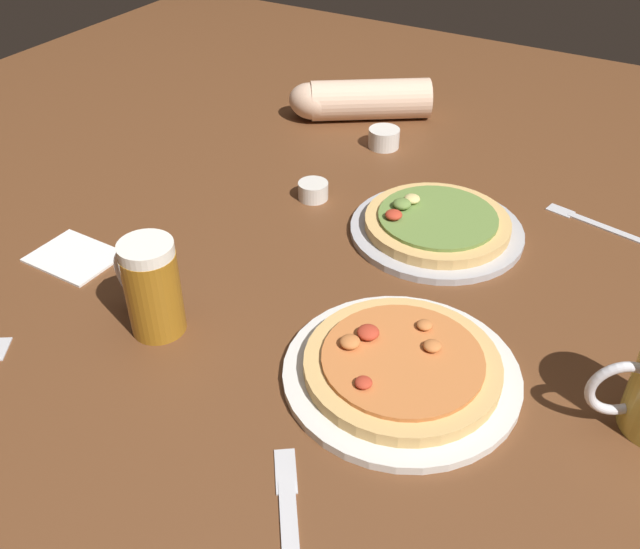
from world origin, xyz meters
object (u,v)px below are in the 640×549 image
beer_mug_amber (151,287)px  fork_left (607,227)px  diner_arm (355,100)px  ramekin_butter (313,191)px  knife_right (290,530)px  pizza_plate_near (401,368)px  napkin_folded (74,256)px  pizza_plate_far (436,225)px  ramekin_sauce (384,138)px

beer_mug_amber → fork_left: beer_mug_amber is taller
fork_left → diner_arm: bearing=162.6°
ramekin_butter → knife_right: ramekin_butter is taller
pizza_plate_near → knife_right: size_ratio=1.63×
pizza_plate_near → napkin_folded: (-0.56, -0.02, -0.01)m
ramekin_butter → napkin_folded: bearing=-123.7°
ramekin_butter → napkin_folded: size_ratio=0.41×
ramekin_butter → pizza_plate_far: bearing=0.6°
fork_left → knife_right: (-0.16, -0.75, 0.00)m
napkin_folded → fork_left: size_ratio=0.59×
pizza_plate_near → ramekin_butter: (-0.32, 0.33, -0.00)m
pizza_plate_near → napkin_folded: size_ratio=2.31×
knife_right → diner_arm: (-0.41, 0.92, 0.04)m
pizza_plate_near → beer_mug_amber: size_ratio=2.15×
napkin_folded → knife_right: (0.55, -0.24, -0.00)m
beer_mug_amber → knife_right: bearing=-28.6°
pizza_plate_far → ramekin_butter: pizza_plate_far is taller
pizza_plate_far → ramekin_sauce: (-0.21, 0.24, 0.00)m
ramekin_sauce → ramekin_butter: ramekin_sauce is taller
pizza_plate_near → diner_arm: 0.79m
pizza_plate_far → pizza_plate_near: bearing=-74.8°
napkin_folded → fork_left: napkin_folded is taller
ramekin_sauce → pizza_plate_far: bearing=-48.7°
knife_right → ramekin_butter: bearing=118.5°
knife_right → diner_arm: 1.01m
ramekin_sauce → napkin_folded: size_ratio=0.48×
knife_right → pizza_plate_near: bearing=88.9°
ramekin_butter → diner_arm: (-0.09, 0.34, 0.03)m
ramekin_butter → napkin_folded: ramekin_butter is taller
ramekin_butter → diner_arm: size_ratio=0.19×
pizza_plate_near → napkin_folded: bearing=-178.0°
fork_left → diner_arm: (-0.57, 0.18, 0.04)m
fork_left → knife_right: bearing=-101.9°
ramekin_butter → napkin_folded: 0.42m
ramekin_sauce → knife_right: bearing=-70.3°
pizza_plate_near → fork_left: bearing=72.7°
pizza_plate_near → ramekin_butter: bearing=134.6°
pizza_plate_far → knife_right: (0.08, -0.59, -0.01)m
beer_mug_amber → knife_right: 0.38m
napkin_folded → pizza_plate_far: bearing=37.0°
pizza_plate_near → beer_mug_amber: (-0.33, -0.08, 0.05)m
ramekin_butter → fork_left: (0.48, 0.16, -0.01)m
pizza_plate_far → fork_left: 0.29m
napkin_folded → fork_left: 0.87m
beer_mug_amber → ramekin_butter: 0.41m
pizza_plate_far → diner_arm: diner_arm is taller
knife_right → diner_arm: diner_arm is taller
pizza_plate_near → pizza_plate_far: (-0.09, 0.33, 0.00)m
pizza_plate_near → diner_arm: size_ratio=1.06×
ramekin_butter → fork_left: bearing=18.5°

